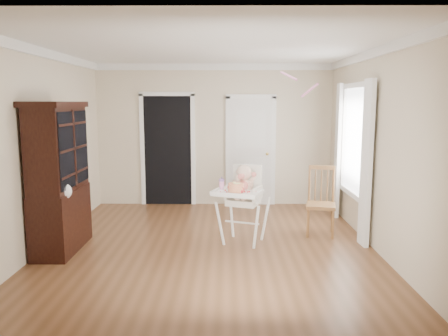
{
  "coord_description": "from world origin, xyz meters",
  "views": [
    {
      "loc": [
        0.23,
        -5.89,
        1.99
      ],
      "look_at": [
        0.2,
        0.02,
        1.09
      ],
      "focal_mm": 35.0,
      "sensor_mm": 36.0,
      "label": 1
    }
  ],
  "objects_px": {
    "high_chair": "(243,195)",
    "sippy_cup": "(222,184)",
    "dining_chair": "(321,203)",
    "china_cabinet": "(59,177)",
    "cake": "(236,188)"
  },
  "relations": [
    {
      "from": "high_chair",
      "to": "sippy_cup",
      "type": "bearing_deg",
      "value": -153.88
    },
    {
      "from": "sippy_cup",
      "to": "china_cabinet",
      "type": "xyz_separation_m",
      "value": [
        -2.15,
        -0.29,
        0.14
      ]
    },
    {
      "from": "high_chair",
      "to": "china_cabinet",
      "type": "xyz_separation_m",
      "value": [
        -2.46,
        -0.32,
        0.3
      ]
    },
    {
      "from": "china_cabinet",
      "to": "high_chair",
      "type": "bearing_deg",
      "value": 7.51
    },
    {
      "from": "china_cabinet",
      "to": "dining_chair",
      "type": "relative_size",
      "value": 1.93
    },
    {
      "from": "high_chair",
      "to": "dining_chair",
      "type": "bearing_deg",
      "value": 39.32
    },
    {
      "from": "sippy_cup",
      "to": "dining_chair",
      "type": "height_order",
      "value": "dining_chair"
    },
    {
      "from": "cake",
      "to": "dining_chair",
      "type": "distance_m",
      "value": 1.49
    },
    {
      "from": "sippy_cup",
      "to": "high_chair",
      "type": "bearing_deg",
      "value": 5.82
    },
    {
      "from": "china_cabinet",
      "to": "dining_chair",
      "type": "xyz_separation_m",
      "value": [
        3.64,
        0.73,
        -0.52
      ]
    },
    {
      "from": "cake",
      "to": "china_cabinet",
      "type": "height_order",
      "value": "china_cabinet"
    },
    {
      "from": "high_chair",
      "to": "sippy_cup",
      "type": "height_order",
      "value": "high_chair"
    },
    {
      "from": "high_chair",
      "to": "sippy_cup",
      "type": "relative_size",
      "value": 6.09
    },
    {
      "from": "sippy_cup",
      "to": "china_cabinet",
      "type": "distance_m",
      "value": 2.18
    },
    {
      "from": "high_chair",
      "to": "dining_chair",
      "type": "distance_m",
      "value": 1.27
    }
  ]
}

